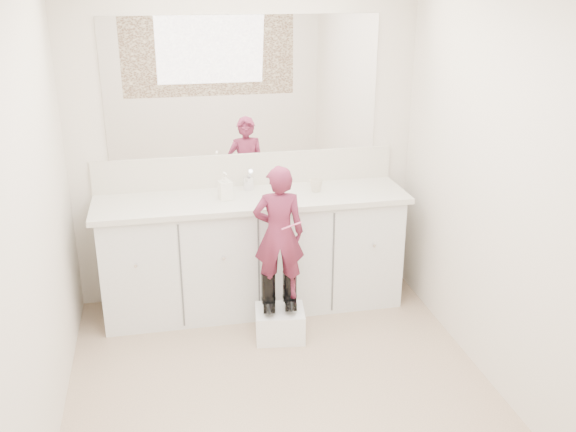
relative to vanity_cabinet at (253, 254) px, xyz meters
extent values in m
plane|color=#91745F|center=(0.00, -1.23, -0.42)|extent=(3.00, 3.00, 0.00)
plane|color=beige|center=(0.00, 0.27, 0.77)|extent=(2.60, 0.00, 2.60)
plane|color=beige|center=(0.00, -2.73, 0.77)|extent=(2.60, 0.00, 2.60)
plane|color=beige|center=(-1.30, -1.23, 0.78)|extent=(0.00, 3.00, 3.00)
plane|color=beige|center=(1.30, -1.23, 0.78)|extent=(0.00, 3.00, 3.00)
cube|color=silver|center=(0.00, 0.00, 0.00)|extent=(2.20, 0.55, 0.85)
cube|color=beige|center=(0.00, -0.01, 0.45)|extent=(2.28, 0.58, 0.04)
cube|color=beige|center=(0.00, 0.26, 0.59)|extent=(2.28, 0.03, 0.25)
cube|color=white|center=(0.00, 0.26, 1.22)|extent=(2.00, 0.02, 1.00)
cube|color=#472819|center=(0.00, -2.71, 1.22)|extent=(2.00, 0.01, 1.20)
cylinder|color=silver|center=(0.00, 0.15, 0.52)|extent=(0.08, 0.08, 0.10)
imported|color=beige|center=(0.49, 0.01, 0.51)|extent=(0.13, 0.13, 0.09)
imported|color=white|center=(-0.19, -0.03, 0.56)|extent=(0.11, 0.11, 0.20)
cube|color=white|center=(0.11, -0.51, -0.32)|extent=(0.37, 0.32, 0.22)
imported|color=#A9345A|center=(0.11, -0.49, 0.36)|extent=(0.37, 0.27, 0.94)
cylinder|color=#F45E94|center=(0.18, -0.57, 0.44)|extent=(0.14, 0.03, 0.06)
camera|label=1|loc=(-0.64, -4.38, 1.99)|focal=40.00mm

